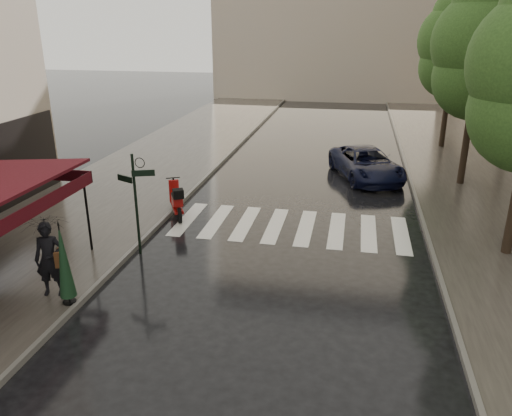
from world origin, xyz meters
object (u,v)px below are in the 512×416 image
(pedestrian_with_umbrella, at_px, (45,231))
(scooter, at_px, (177,201))
(parasol_back, at_px, (64,261))
(parked_car, at_px, (366,164))

(pedestrian_with_umbrella, relative_size, scooter, 1.48)
(pedestrian_with_umbrella, distance_m, parasol_back, 0.91)
(scooter, relative_size, parasol_back, 0.84)
(pedestrian_with_umbrella, xyz_separation_m, scooter, (1.10, 6.01, -1.25))
(scooter, bearing_deg, parasol_back, -122.12)
(pedestrian_with_umbrella, bearing_deg, parked_car, 41.89)
(scooter, distance_m, parasol_back, 6.39)
(pedestrian_with_umbrella, xyz_separation_m, parked_car, (7.78, 12.17, -1.16))
(pedestrian_with_umbrella, height_order, parked_car, pedestrian_with_umbrella)
(pedestrian_with_umbrella, height_order, scooter, pedestrian_with_umbrella)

